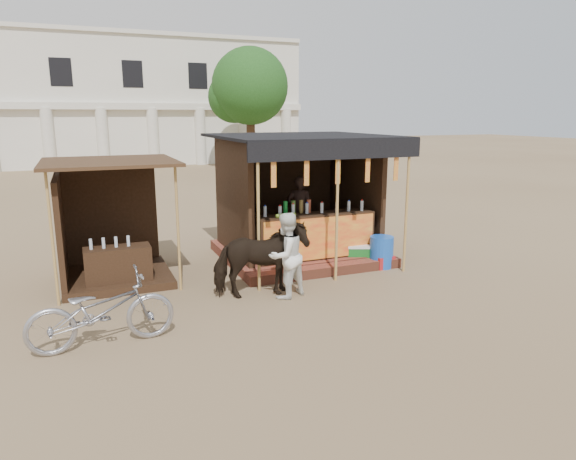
% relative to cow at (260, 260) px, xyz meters
% --- Properties ---
extents(ground, '(120.00, 120.00, 0.00)m').
position_rel_cow_xyz_m(ground, '(0.68, -1.23, -0.69)').
color(ground, '#846B4C').
rests_on(ground, ground).
extents(main_stall, '(3.60, 3.61, 2.78)m').
position_rel_cow_xyz_m(main_stall, '(1.69, 2.12, 0.33)').
color(main_stall, brown).
rests_on(main_stall, ground).
extents(secondary_stall, '(2.40, 2.40, 2.38)m').
position_rel_cow_xyz_m(secondary_stall, '(-2.49, 2.00, 0.16)').
color(secondary_stall, '#341F12').
rests_on(secondary_stall, ground).
extents(cow, '(1.69, 0.89, 1.38)m').
position_rel_cow_xyz_m(cow, '(0.00, 0.00, 0.00)').
color(cow, black).
rests_on(cow, ground).
extents(motorbike, '(2.06, 0.84, 1.06)m').
position_rel_cow_xyz_m(motorbike, '(-2.73, -1.06, -0.16)').
color(motorbike, '#9898A0').
rests_on(motorbike, ground).
extents(bystander, '(0.91, 0.83, 1.54)m').
position_rel_cow_xyz_m(bystander, '(0.42, -0.17, 0.08)').
color(bystander, white).
rests_on(bystander, ground).
extents(blue_barrel, '(0.67, 0.67, 0.67)m').
position_rel_cow_xyz_m(blue_barrel, '(3.01, 0.77, -0.35)').
color(blue_barrel, blue).
rests_on(blue_barrel, ground).
extents(red_crate, '(0.46, 0.49, 0.26)m').
position_rel_cow_xyz_m(red_crate, '(3.02, 0.77, -0.56)').
color(red_crate, '#A51B1D').
rests_on(red_crate, ground).
extents(cooler, '(0.76, 0.65, 0.46)m').
position_rel_cow_xyz_m(cooler, '(2.72, 1.10, -0.46)').
color(cooler, '#176B21').
rests_on(cooler, ground).
extents(background_building, '(26.00, 7.45, 8.18)m').
position_rel_cow_xyz_m(background_building, '(-1.32, 28.71, 3.29)').
color(background_building, silver).
rests_on(background_building, ground).
extents(tree, '(4.50, 4.40, 7.00)m').
position_rel_cow_xyz_m(tree, '(6.49, 20.91, 3.94)').
color(tree, '#382314').
rests_on(tree, ground).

